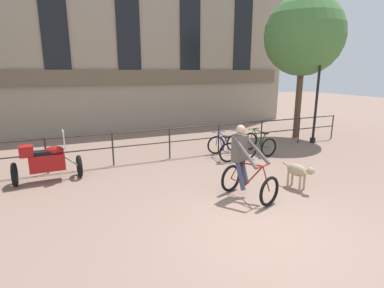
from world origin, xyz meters
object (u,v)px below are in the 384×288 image
parked_bicycle_mid_left (241,146)px  cyclist_with_bike (245,166)px  parked_motorcycle (47,161)px  dog (299,171)px  parked_bicycle_mid_right (259,143)px  street_lamp (318,86)px  parked_bicycle_near_lamp (222,148)px

parked_bicycle_mid_left → cyclist_with_bike: bearing=66.4°
parked_motorcycle → parked_bicycle_mid_left: size_ratio=1.44×
cyclist_with_bike → dog: bearing=-22.5°
cyclist_with_bike → parked_bicycle_mid_right: size_ratio=1.49×
dog → parked_bicycle_mid_left: size_ratio=0.81×
cyclist_with_bike → street_lamp: street_lamp is taller
parked_bicycle_mid_left → street_lamp: (3.82, 0.47, 1.94)m
dog → street_lamp: size_ratio=0.24×
parked_bicycle_near_lamp → parked_bicycle_mid_right: size_ratio=1.03×
dog → parked_bicycle_near_lamp: parked_bicycle_near_lamp is taller
parked_bicycle_mid_left → dog: bearing=91.8°
parked_bicycle_near_lamp → parked_bicycle_mid_left: 0.76m
parked_bicycle_near_lamp → cyclist_with_bike: bearing=75.7°
dog → parked_bicycle_mid_right: (1.12, 3.16, -0.10)m
parked_bicycle_near_lamp → dog: bearing=103.3°
dog → parked_motorcycle: parked_motorcycle is taller
parked_bicycle_near_lamp → parked_bicycle_mid_right: bearing=-174.1°
parked_motorcycle → parked_bicycle_mid_left: bearing=-91.9°
cyclist_with_bike → parked_bicycle_near_lamp: cyclist_with_bike is taller
parked_bicycle_near_lamp → street_lamp: bearing=-168.2°
street_lamp → parked_bicycle_mid_right: bearing=-171.3°
street_lamp → parked_motorcycle: bearing=-177.0°
parked_bicycle_near_lamp → parked_bicycle_mid_left: (0.76, 0.00, 0.00)m
parked_motorcycle → parked_bicycle_mid_left: (6.13, 0.05, -0.20)m
cyclist_with_bike → parked_bicycle_mid_right: 4.05m
parked_bicycle_near_lamp → parked_motorcycle: bearing=6.5°
parked_bicycle_mid_right → street_lamp: street_lamp is taller
parked_bicycle_mid_left → parked_bicycle_mid_right: 0.76m
parked_motorcycle → dog: bearing=-120.7°
cyclist_with_bike → dog: size_ratio=1.76×
parked_motorcycle → street_lamp: (9.96, 0.52, 1.74)m
parked_motorcycle → parked_bicycle_near_lamp: parked_motorcycle is taller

